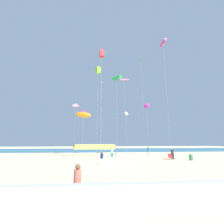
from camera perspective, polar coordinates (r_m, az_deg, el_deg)
The scene contains 24 objects.
ground_plane at distance 19.27m, azimuth 0.86°, elevation -19.27°, with size 120.00×120.00×0.00m, color beige.
ocean_band at distance 48.65m, azimuth -2.89°, elevation -14.08°, with size 120.00×20.00×0.01m, color teal.
boardwalk_ledge at distance 7.92m, azimuth 10.87°, elevation -28.08°, with size 28.00×0.44×0.96m, color #B7B7BC.
mother_figure at distance 8.62m, azimuth -12.91°, elevation -23.66°, with size 0.38×0.38×1.68m.
toddler_figure at distance 8.80m, azimuth -8.33°, elevation -26.67°, with size 0.19×0.19×0.81m.
beachgoer_charcoal_shirt at distance 26.35m, azimuth 21.77°, elevation -14.13°, with size 0.41×0.41×1.79m.
beachgoer_white_shirt at distance 28.06m, azimuth 0.00°, elevation -14.86°, with size 0.36×0.36×1.58m.
beachgoer_navy_shirt at distance 19.26m, azimuth -3.86°, elevation -16.72°, with size 0.36×0.36×1.58m.
beachgoer_teal_shirt at distance 30.22m, azimuth 13.59°, elevation -13.98°, with size 0.43×0.43×1.86m.
folding_beach_chair at distance 25.66m, azimuth 21.02°, elevation -15.40°, with size 0.52×0.65×0.89m.
trash_barrel at distance 26.18m, azimuth 27.60°, elevation -14.90°, with size 0.54×0.54×0.84m, color #3F7F4C.
volleyball_net at distance 28.60m, azimuth -6.61°, elevation -13.12°, with size 7.75×0.54×2.40m.
beach_handbag at distance 25.69m, azimuth 19.47°, elevation -16.25°, with size 0.32×0.16×0.26m, color #EA7260.
kite_green_tube at distance 28.88m, azimuth 1.76°, elevation 12.64°, with size 1.72×1.90×14.67m.
kite_pink_diamond at distance 31.41m, azimuth -3.88°, elevation 9.38°, with size 0.52×0.52×14.81m.
kite_magenta_tube at distance 30.25m, azimuth 18.73°, elevation 23.35°, with size 0.49×1.87×19.86m.
kite_pink_inflatable at distance 38.35m, azimuth -13.51°, elevation 2.24°, with size 2.06×1.84×11.83m.
kite_red_box at distance 27.53m, azimuth -3.88°, elevation 20.99°, with size 0.82×0.82×17.92m.
kite_lime_box at distance 30.44m, azimuth -5.28°, elevation 15.38°, with size 1.02×1.02×16.86m.
kite_magenta_delta at distance 38.22m, azimuth 12.91°, elevation 2.33°, with size 1.27×0.83×11.97m.
kite_pink_tube at distance 38.82m, azimuth 4.66°, elevation 11.95°, with size 2.09×0.40×18.08m.
kite_white_inflatable at distance 29.34m, azimuth 5.44°, elevation -0.64°, with size 1.27×1.82×8.44m.
kite_orange_inflatable at distance 25.53m, azimuth -10.73°, elevation -1.02°, with size 2.79×1.29×7.80m.
kite_green_diamond at distance 36.69m, azimuth 10.90°, elevation 18.12°, with size 0.76×0.75×21.10m.
Camera 1 is at (-1.98, -18.95, 2.87)m, focal length 24.28 mm.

